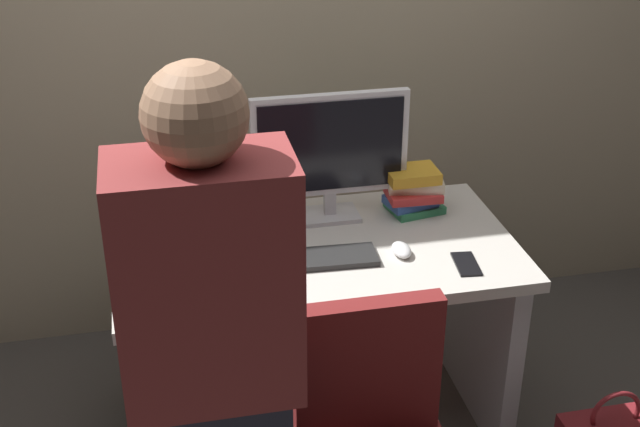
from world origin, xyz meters
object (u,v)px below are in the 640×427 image
book_stack (413,191)px  cell_phone (466,264)px  desk (317,307)px  person_at_desk (214,389)px  mouse (401,250)px  keyboard (310,259)px  cup_near_keyboard (166,266)px  monitor (330,150)px

book_stack → cell_phone: 0.41m
desk → book_stack: book_stack is taller
desk → person_at_desk: size_ratio=0.81×
mouse → book_stack: (0.13, 0.29, 0.06)m
desk → cell_phone: cell_phone is taller
person_at_desk → keyboard: 0.79m
keyboard → desk: bearing=69.0°
keyboard → mouse: (0.30, -0.01, 0.01)m
desk → cup_near_keyboard: bearing=-168.0°
person_at_desk → monitor: size_ratio=3.03×
cup_near_keyboard → cell_phone: 0.94m
desk → monitor: size_ratio=2.45×
keyboard → cell_phone: bearing=-11.3°
monitor → book_stack: 0.35m
monitor → book_stack: bearing=-2.7°
desk → keyboard: (-0.04, -0.09, 0.25)m
desk → mouse: bearing=-22.0°
person_at_desk → book_stack: size_ratio=7.54×
mouse → book_stack: 0.32m
person_at_desk → cell_phone: size_ratio=11.38×
cup_near_keyboard → keyboard: bearing=1.8°
monitor → cell_phone: size_ratio=3.75×
person_at_desk → mouse: size_ratio=16.39×
monitor → mouse: monitor is taller
monitor → cup_near_keyboard: (-0.58, -0.31, -0.21)m
desk → mouse: mouse is taller
desk → keyboard: keyboard is taller
person_at_desk → mouse: 0.96m
person_at_desk → cup_near_keyboard: (-0.08, 0.68, -0.05)m
cup_near_keyboard → desk: bearing=12.0°
book_stack → mouse: bearing=-113.9°
person_at_desk → mouse: (0.67, 0.68, -0.08)m
person_at_desk → mouse: person_at_desk is taller
desk → person_at_desk: bearing=-117.6°
desk → cup_near_keyboard: size_ratio=13.55×
keyboard → person_at_desk: bearing=-115.2°
keyboard → mouse: size_ratio=4.30×
person_at_desk → cup_near_keyboard: 0.69m
mouse → cup_near_keyboard: 0.75m
desk → person_at_desk: person_at_desk is taller
desk → keyboard: 0.27m
person_at_desk → keyboard: bearing=61.9°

